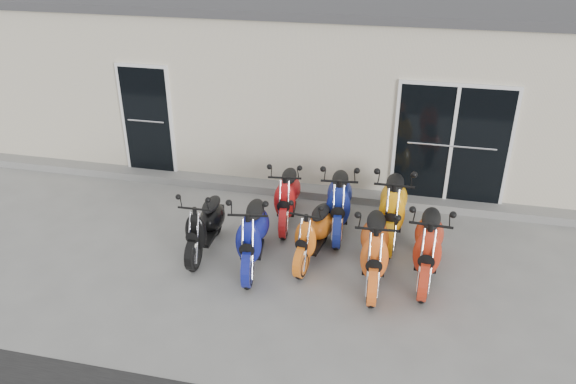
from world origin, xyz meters
name	(u,v)px	position (x,y,z in m)	size (l,w,h in m)	color
ground	(280,250)	(0.00, 0.00, 0.00)	(80.00, 80.00, 0.00)	gray
building	(333,71)	(0.00, 5.20, 1.60)	(14.00, 6.00, 3.20)	beige
front_step	(304,191)	(0.00, 2.02, 0.07)	(14.00, 0.40, 0.15)	gray
door_left	(147,117)	(-3.20, 2.17, 1.26)	(1.07, 0.08, 2.22)	black
door_right	(452,142)	(2.60, 2.17, 1.26)	(2.02, 0.08, 2.22)	black
scooter_front_black	(204,218)	(-1.14, -0.29, 0.60)	(0.59, 1.61, 1.19)	black
scooter_front_blue	(252,226)	(-0.31, -0.46, 0.67)	(0.65, 1.80, 1.33)	navy
scooter_front_orange_a	(314,226)	(0.57, -0.12, 0.59)	(0.58, 1.60, 1.18)	orange
scooter_front_orange_b	(375,240)	(1.53, -0.46, 0.68)	(0.67, 1.84, 1.36)	orange
scooter_front_red	(429,236)	(2.28, -0.19, 0.68)	(0.67, 1.85, 1.37)	red
scooter_back_red	(287,189)	(-0.09, 0.94, 0.63)	(0.62, 1.72, 1.27)	red
scooter_back_blue	(339,193)	(0.82, 0.88, 0.68)	(0.67, 1.85, 1.37)	navy
scooter_back_yellow	(393,198)	(1.71, 0.83, 0.72)	(0.71, 1.94, 1.43)	#FFA40F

